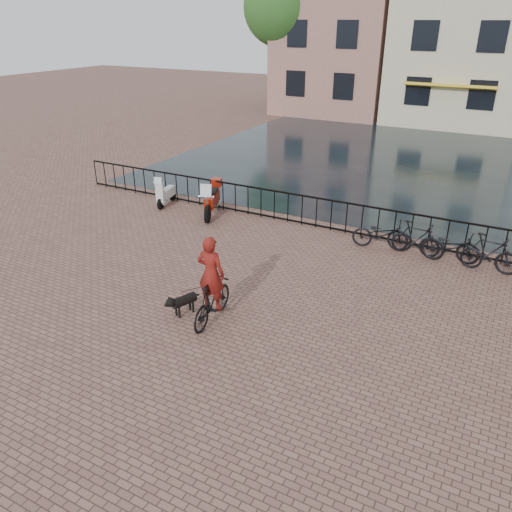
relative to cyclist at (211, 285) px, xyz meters
The scene contains 14 objects.
ground 2.07m from the cyclist, 75.87° to the right, with size 100.00×100.00×0.00m, color brown.
canal_water 15.53m from the cyclist, 88.32° to the left, with size 20.00×20.00×0.00m, color black.
railing 6.22m from the cyclist, 85.81° to the left, with size 20.00×0.05×1.02m.
canal_house_left 29.58m from the cyclist, 104.03° to the left, with size 7.50×9.00×12.80m.
canal_house_mid 28.65m from the cyclist, 88.06° to the left, with size 8.00×9.50×11.80m.
tree_far_left 27.93m from the cyclist, 112.71° to the left, with size 5.04×5.04×9.27m.
cyclist is the anchor object (origin of this frame).
dog 0.95m from the cyclist, behind, with size 0.55×0.87×0.56m.
motorcycle 6.65m from the cyclist, 122.83° to the left, with size 1.10×1.97×1.38m.
scooter 8.00m from the cyclist, 134.71° to the left, with size 0.65×1.35×1.21m.
parked_bike_0 6.05m from the cyclist, 68.06° to the left, with size 0.60×1.72×0.90m, color black.
parked_bike_1 6.46m from the cyclist, 60.20° to the left, with size 0.47×1.66×1.00m, color black.
parked_bike_2 6.98m from the cyclist, 53.41° to the left, with size 0.60×1.72×0.90m, color black.
parked_bike_3 7.58m from the cyclist, 47.63° to the left, with size 0.47×1.66×1.00m, color black.
Camera 1 is at (4.88, -6.07, 6.15)m, focal length 35.00 mm.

